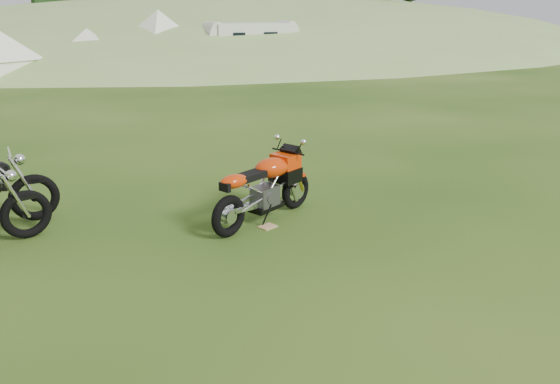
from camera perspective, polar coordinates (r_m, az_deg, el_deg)
ground at (r=6.21m, az=3.11°, el=-9.13°), size 120.00×120.00×0.00m
hillside at (r=52.18m, az=-3.57°, el=15.50°), size 80.00×64.00×8.00m
hedgerow at (r=52.18m, az=-3.57°, el=15.50°), size 36.00×1.20×8.60m
sport_motorcycle at (r=7.63m, az=-1.69°, el=0.92°), size 1.95×0.94×1.14m
plywood_board at (r=7.60m, az=-1.29°, el=-3.63°), size 0.26×0.22×0.02m
tent_mid at (r=27.68m, az=-19.36°, el=14.01°), size 3.37×3.37×2.23m
tent_right at (r=28.76m, az=-12.47°, el=15.25°), size 3.84×3.84×2.74m
caravan at (r=28.43m, az=-3.13°, el=15.09°), size 5.10×3.11×2.22m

